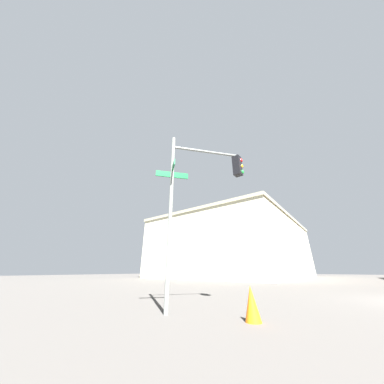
% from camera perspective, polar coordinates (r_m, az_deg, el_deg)
% --- Properties ---
extents(traffic_signal_near, '(2.13, 2.59, 5.60)m').
position_cam_1_polar(traffic_signal_near, '(6.63, 3.79, 3.27)').
color(traffic_signal_near, slate).
rests_on(traffic_signal_near, ground_plane).
extents(building_stucco, '(19.30, 25.83, 8.68)m').
position_cam_1_polar(building_stucco, '(35.05, 13.42, -16.67)').
color(building_stucco, beige).
rests_on(building_stucco, ground_plane).
extents(traffic_cone, '(0.36, 0.36, 0.74)m').
position_cam_1_polar(traffic_cone, '(5.14, 17.64, -29.46)').
color(traffic_cone, orange).
rests_on(traffic_cone, ground_plane).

